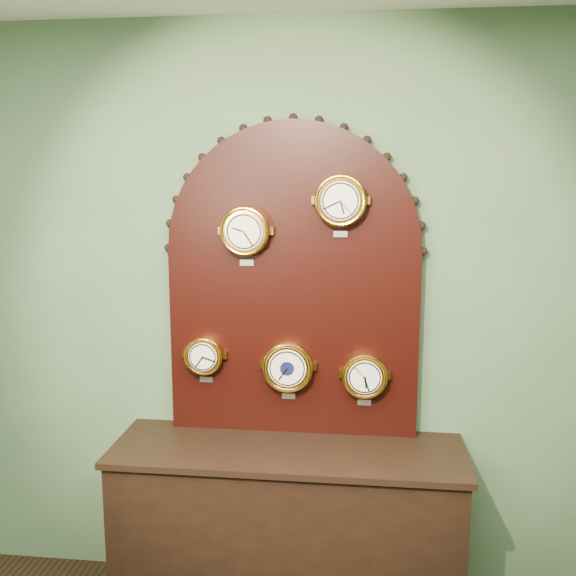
# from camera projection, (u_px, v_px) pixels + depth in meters

# --- Properties ---
(wall_back) EXTENTS (4.00, 0.00, 4.00)m
(wall_back) POSITION_uv_depth(u_px,v_px,m) (294.00, 315.00, 3.22)
(wall_back) COLOR #4C6B49
(wall_back) RESTS_ON ground
(shop_counter) EXTENTS (1.60, 0.50, 0.80)m
(shop_counter) POSITION_uv_depth(u_px,v_px,m) (288.00, 533.00, 3.13)
(shop_counter) COLOR black
(shop_counter) RESTS_ON ground_plane
(display_board) EXTENTS (1.26, 0.06, 1.53)m
(display_board) POSITION_uv_depth(u_px,v_px,m) (293.00, 271.00, 3.13)
(display_board) COLOR black
(display_board) RESTS_ON shop_counter
(roman_clock) EXTENTS (0.23, 0.08, 0.28)m
(roman_clock) POSITION_uv_depth(u_px,v_px,m) (245.00, 231.00, 3.06)
(roman_clock) COLOR gold
(roman_clock) RESTS_ON display_board
(arabic_clock) EXTENTS (0.24, 0.08, 0.29)m
(arabic_clock) POSITION_uv_depth(u_px,v_px,m) (341.00, 201.00, 2.98)
(arabic_clock) COLOR gold
(arabic_clock) RESTS_ON display_board
(hygrometer) EXTENTS (0.19, 0.08, 0.24)m
(hygrometer) POSITION_uv_depth(u_px,v_px,m) (204.00, 355.00, 3.19)
(hygrometer) COLOR gold
(hygrometer) RESTS_ON display_board
(barometer) EXTENTS (0.25, 0.08, 0.30)m
(barometer) POSITION_uv_depth(u_px,v_px,m) (288.00, 367.00, 3.14)
(barometer) COLOR gold
(barometer) RESTS_ON display_board
(tide_clock) EXTENTS (0.22, 0.08, 0.27)m
(tide_clock) POSITION_uv_depth(u_px,v_px,m) (365.00, 376.00, 3.11)
(tide_clock) COLOR gold
(tide_clock) RESTS_ON display_board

